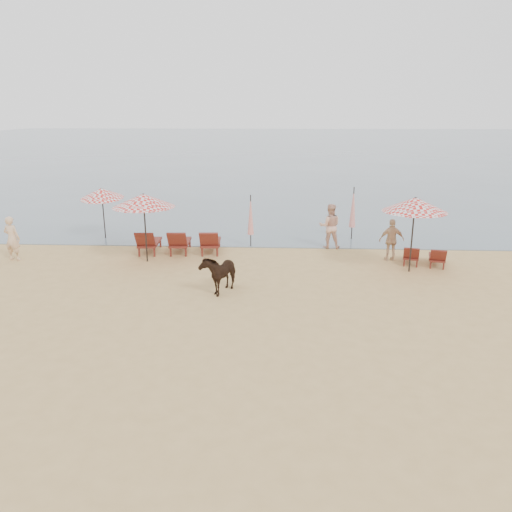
% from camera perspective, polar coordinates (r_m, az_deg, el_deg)
% --- Properties ---
extents(ground, '(120.00, 120.00, 0.00)m').
position_cam_1_polar(ground, '(12.03, -1.24, -11.81)').
color(ground, tan).
rests_on(ground, ground).
extents(sea, '(160.00, 140.00, 0.06)m').
position_cam_1_polar(sea, '(90.75, 2.47, 12.76)').
color(sea, '#51606B').
rests_on(sea, ground).
extents(lounger_cluster_left, '(3.39, 2.13, 0.72)m').
position_cam_1_polar(lounger_cluster_left, '(20.63, -8.75, 1.63)').
color(lounger_cluster_left, maroon).
rests_on(lounger_cluster_left, ground).
extents(lounger_cluster_right, '(1.81, 1.77, 0.54)m').
position_cam_1_polar(lounger_cluster_right, '(19.89, 18.66, 0.02)').
color(lounger_cluster_right, maroon).
rests_on(lounger_cluster_right, ground).
extents(umbrella_open_left_a, '(2.35, 2.35, 2.67)m').
position_cam_1_polar(umbrella_open_left_a, '(19.36, -12.73, 6.21)').
color(umbrella_open_left_a, black).
rests_on(umbrella_open_left_a, ground).
extents(umbrella_open_left_b, '(1.89, 1.93, 2.42)m').
position_cam_1_polar(umbrella_open_left_b, '(23.52, -17.22, 6.86)').
color(umbrella_open_left_b, black).
rests_on(umbrella_open_left_b, ground).
extents(umbrella_open_right, '(2.25, 2.25, 2.75)m').
position_cam_1_polar(umbrella_open_right, '(18.50, 17.71, 5.62)').
color(umbrella_open_right, black).
rests_on(umbrella_open_right, ground).
extents(umbrella_closed_left, '(0.27, 0.27, 2.26)m').
position_cam_1_polar(umbrella_closed_left, '(21.22, -0.62, 4.70)').
color(umbrella_closed_left, black).
rests_on(umbrella_closed_left, ground).
extents(umbrella_closed_right, '(0.29, 0.29, 2.40)m').
position_cam_1_polar(umbrella_closed_right, '(22.83, 11.03, 5.46)').
color(umbrella_closed_right, black).
rests_on(umbrella_closed_right, ground).
extents(cow, '(1.21, 1.68, 1.29)m').
position_cam_1_polar(cow, '(16.14, -4.21, -1.85)').
color(cow, black).
rests_on(cow, ground).
extents(beachgoer_left, '(0.69, 0.50, 1.75)m').
position_cam_1_polar(beachgoer_left, '(21.61, -26.11, 1.83)').
color(beachgoer_left, '#DBB089').
rests_on(beachgoer_left, ground).
extents(beachgoer_right_a, '(0.93, 0.73, 1.90)m').
position_cam_1_polar(beachgoer_right_a, '(21.38, 8.44, 3.40)').
color(beachgoer_right_a, '#D7A086').
rests_on(beachgoer_right_a, ground).
extents(beachgoer_right_b, '(0.99, 0.45, 1.65)m').
position_cam_1_polar(beachgoer_right_b, '(20.06, 15.24, 1.78)').
color(beachgoer_right_b, '#D4AC85').
rests_on(beachgoer_right_b, ground).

